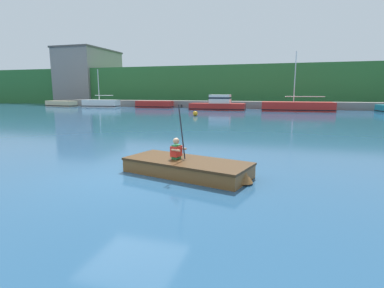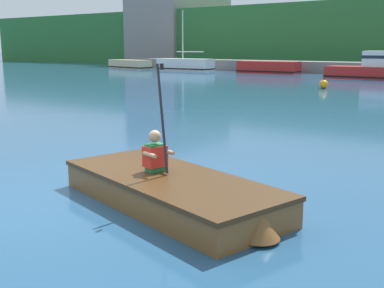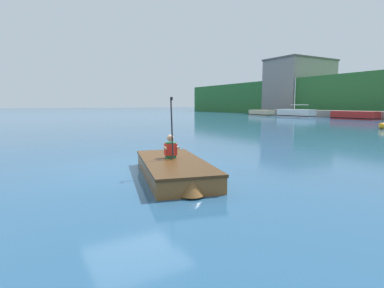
{
  "view_description": "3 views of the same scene",
  "coord_description": "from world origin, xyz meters",
  "px_view_note": "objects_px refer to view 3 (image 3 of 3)",
  "views": [
    {
      "loc": [
        3.66,
        -6.91,
        2.2
      ],
      "look_at": [
        1.35,
        1.0,
        0.74
      ],
      "focal_mm": 28.0,
      "sensor_mm": 36.0,
      "label": 1
    },
    {
      "loc": [
        5.19,
        -4.3,
        2.07
      ],
      "look_at": [
        1.35,
        1.0,
        0.74
      ],
      "focal_mm": 45.0,
      "sensor_mm": 36.0,
      "label": 2
    },
    {
      "loc": [
        7.49,
        -2.6,
        1.68
      ],
      "look_at": [
        1.35,
        1.0,
        0.74
      ],
      "focal_mm": 28.0,
      "sensor_mm": 36.0,
      "label": 3
    }
  ],
  "objects_px": {
    "rowboat_foreground": "(174,168)",
    "channel_buoy": "(382,126)",
    "moored_boat_dock_center_near": "(354,116)",
    "person_paddler": "(171,147)",
    "moored_boat_dock_center_far": "(261,113)",
    "moored_boat_dock_east_inner": "(296,113)"
  },
  "relations": [
    {
      "from": "moored_boat_dock_center_near",
      "to": "rowboat_foreground",
      "type": "distance_m",
      "value": 33.09
    },
    {
      "from": "moored_boat_dock_center_far",
      "to": "person_paddler",
      "type": "xyz_separation_m",
      "value": [
        28.1,
        -29.41,
        0.28
      ]
    },
    {
      "from": "moored_boat_dock_east_inner",
      "to": "rowboat_foreground",
      "type": "bearing_deg",
      "value": -53.56
    },
    {
      "from": "moored_boat_dock_east_inner",
      "to": "person_paddler",
      "type": "relative_size",
      "value": 3.53
    },
    {
      "from": "moored_boat_dock_center_far",
      "to": "rowboat_foreground",
      "type": "bearing_deg",
      "value": -46.04
    },
    {
      "from": "moored_boat_dock_center_near",
      "to": "rowboat_foreground",
      "type": "xyz_separation_m",
      "value": [
        13.93,
        -30.01,
        -0.21
      ]
    },
    {
      "from": "person_paddler",
      "to": "rowboat_foreground",
      "type": "bearing_deg",
      "value": -14.81
    },
    {
      "from": "moored_boat_dock_east_inner",
      "to": "moored_boat_dock_center_far",
      "type": "bearing_deg",
      "value": 178.72
    },
    {
      "from": "moored_boat_dock_east_inner",
      "to": "person_paddler",
      "type": "bearing_deg",
      "value": -53.93
    },
    {
      "from": "moored_boat_dock_center_near",
      "to": "person_paddler",
      "type": "distance_m",
      "value": 32.85
    },
    {
      "from": "rowboat_foreground",
      "to": "channel_buoy",
      "type": "xyz_separation_m",
      "value": [
        -5.03,
        18.61,
        -0.0
      ]
    },
    {
      "from": "moored_boat_dock_center_far",
      "to": "rowboat_foreground",
      "type": "height_order",
      "value": "moored_boat_dock_center_far"
    },
    {
      "from": "moored_boat_dock_east_inner",
      "to": "person_paddler",
      "type": "distance_m",
      "value": 36.2
    },
    {
      "from": "moored_boat_dock_center_near",
      "to": "moored_boat_dock_east_inner",
      "type": "height_order",
      "value": "moored_boat_dock_east_inner"
    },
    {
      "from": "person_paddler",
      "to": "channel_buoy",
      "type": "xyz_separation_m",
      "value": [
        -4.67,
        18.51,
        -0.44
      ]
    },
    {
      "from": "moored_boat_dock_center_far",
      "to": "channel_buoy",
      "type": "height_order",
      "value": "moored_boat_dock_center_far"
    },
    {
      "from": "moored_boat_dock_east_inner",
      "to": "person_paddler",
      "type": "height_order",
      "value": "moored_boat_dock_east_inner"
    },
    {
      "from": "moored_boat_dock_center_far",
      "to": "moored_boat_dock_east_inner",
      "type": "distance_m",
      "value": 6.78
    },
    {
      "from": "moored_boat_dock_center_near",
      "to": "rowboat_foreground",
      "type": "height_order",
      "value": "moored_boat_dock_center_near"
    },
    {
      "from": "moored_boat_dock_east_inner",
      "to": "rowboat_foreground",
      "type": "relative_size",
      "value": 1.42
    },
    {
      "from": "moored_boat_dock_center_far",
      "to": "channel_buoy",
      "type": "relative_size",
      "value": 7.52
    },
    {
      "from": "rowboat_foreground",
      "to": "person_paddler",
      "type": "height_order",
      "value": "person_paddler"
    }
  ]
}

